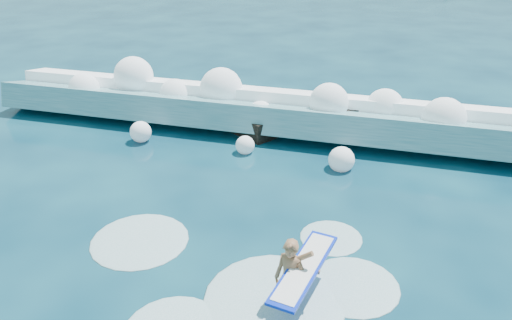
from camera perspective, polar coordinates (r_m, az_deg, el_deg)
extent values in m
plane|color=#07263B|center=(13.32, -8.62, -7.57)|extent=(200.00, 200.00, 0.00)
cube|color=teal|center=(19.09, -1.15, 5.27)|extent=(19.71, 3.00, 1.64)
cube|color=white|center=(19.65, -0.49, 7.43)|extent=(19.71, 1.39, 0.77)
cube|color=black|center=(20.01, -7.68, 5.71)|extent=(2.07, 1.57, 1.11)
cube|color=black|center=(18.40, 0.06, 3.78)|extent=(1.93, 1.83, 0.85)
cube|color=black|center=(18.99, 8.94, 4.58)|extent=(2.08, 1.90, 1.19)
imported|color=#8F6242|center=(10.55, 3.88, -13.50)|extent=(0.78, 0.60, 1.88)
cube|color=#0B28C5|center=(10.34, 5.55, -12.19)|extent=(1.04, 2.64, 0.06)
cube|color=white|center=(10.33, 5.55, -12.12)|extent=(0.89, 2.41, 0.06)
sphere|color=white|center=(21.27, -19.05, 7.76)|extent=(1.20, 1.20, 1.20)
sphere|color=white|center=(21.10, -13.80, 9.28)|extent=(1.59, 1.59, 1.59)
sphere|color=white|center=(20.15, -9.21, 7.39)|extent=(1.25, 1.25, 1.25)
sphere|color=white|center=(19.69, -4.01, 8.11)|extent=(1.67, 1.67, 1.67)
sphere|color=white|center=(18.51, 0.51, 5.32)|extent=(0.95, 0.95, 0.95)
sphere|color=white|center=(18.15, 8.33, 6.53)|extent=(1.40, 1.40, 1.40)
sphere|color=white|center=(18.89, 14.47, 5.84)|extent=(1.38, 1.38, 1.38)
sphere|color=white|center=(18.07, 20.66, 4.41)|extent=(1.47, 1.47, 1.47)
sphere|color=white|center=(18.29, -13.05, 3.15)|extent=(0.77, 0.77, 0.77)
sphere|color=white|center=(17.01, -1.26, 1.71)|extent=(0.65, 0.65, 0.65)
sphere|color=white|center=(16.15, 9.74, 0.04)|extent=(0.84, 0.84, 0.84)
ellipsoid|color=silver|center=(11.03, 2.16, -15.60)|extent=(3.07, 3.07, 0.15)
ellipsoid|color=silver|center=(11.53, 11.00, -13.94)|extent=(2.07, 2.07, 0.10)
ellipsoid|color=silver|center=(13.01, -13.15, -8.95)|extent=(2.47, 2.47, 0.12)
ellipsoid|color=silver|center=(12.91, 8.57, -8.78)|extent=(1.59, 1.59, 0.08)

